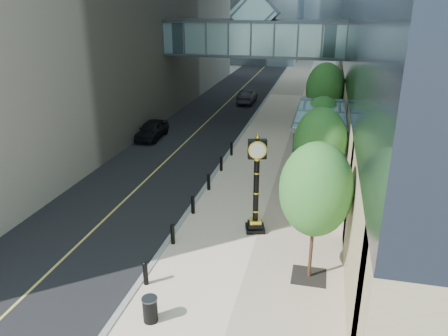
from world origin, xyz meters
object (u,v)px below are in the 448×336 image
at_px(car_far, 247,96).
at_px(pedestrian, 317,205).
at_px(trash_bin, 150,310).
at_px(street_clock, 256,191).
at_px(car_near, 152,130).

bearing_deg(car_far, pedestrian, 108.58).
relative_size(trash_bin, pedestrian, 0.48).
height_order(trash_bin, pedestrian, pedestrian).
height_order(street_clock, pedestrian, street_clock).
relative_size(trash_bin, car_far, 0.20).
distance_m(pedestrian, car_far, 28.18).
height_order(pedestrian, car_far, pedestrian).
bearing_deg(car_near, car_far, 70.01).
xyz_separation_m(pedestrian, car_near, (-13.68, 11.89, -0.24)).
bearing_deg(car_far, trash_bin, 96.03).
distance_m(pedestrian, car_near, 18.13).
distance_m(trash_bin, car_near, 22.33).
xyz_separation_m(street_clock, car_near, (-10.81, 13.44, -1.41)).
xyz_separation_m(street_clock, pedestrian, (2.87, 1.55, -1.18)).
bearing_deg(car_near, street_clock, -51.95).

